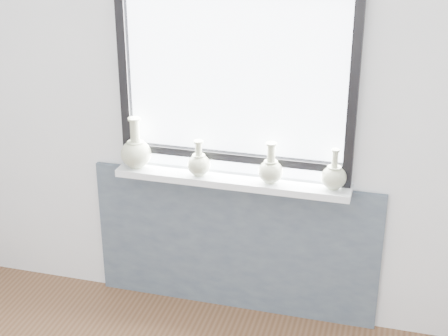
% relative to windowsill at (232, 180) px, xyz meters
% --- Properties ---
extents(back_wall, '(3.60, 0.02, 2.60)m').
position_rel_windowsill_xyz_m(back_wall, '(0.00, 0.10, 0.42)').
color(back_wall, silver).
rests_on(back_wall, ground).
extents(apron_panel, '(1.70, 0.03, 0.86)m').
position_rel_windowsill_xyz_m(apron_panel, '(0.00, 0.07, -0.45)').
color(apron_panel, '#4D5A65').
rests_on(apron_panel, ground).
extents(windowsill, '(1.32, 0.18, 0.04)m').
position_rel_windowsill_xyz_m(windowsill, '(0.00, 0.00, 0.00)').
color(windowsill, white).
rests_on(windowsill, apron_panel).
extents(window, '(1.30, 0.06, 1.05)m').
position_rel_windowsill_xyz_m(window, '(0.00, 0.06, 0.56)').
color(window, black).
rests_on(window, windowsill).
extents(vase_a, '(0.17, 0.17, 0.29)m').
position_rel_windowsill_xyz_m(vase_a, '(-0.56, -0.01, 0.11)').
color(vase_a, '#B5BD9A').
rests_on(vase_a, windowsill).
extents(vase_b, '(0.13, 0.13, 0.20)m').
position_rel_windowsill_xyz_m(vase_b, '(-0.18, -0.02, 0.09)').
color(vase_b, '#B5BD9A').
rests_on(vase_b, windowsill).
extents(vase_c, '(0.14, 0.14, 0.23)m').
position_rel_windowsill_xyz_m(vase_c, '(0.22, -0.01, 0.10)').
color(vase_c, '#B5BD9A').
rests_on(vase_c, windowsill).
extents(vase_d, '(0.14, 0.14, 0.22)m').
position_rel_windowsill_xyz_m(vase_d, '(0.56, 0.00, 0.09)').
color(vase_d, '#B5BD9A').
rests_on(vase_d, windowsill).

